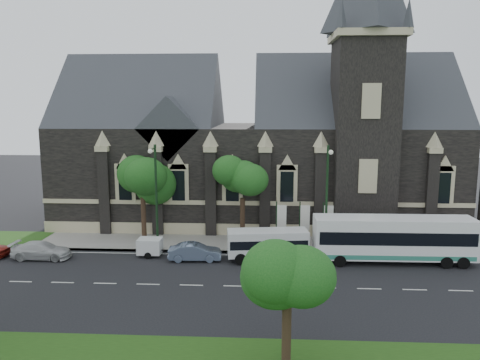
# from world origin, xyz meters

# --- Properties ---
(ground) EXTENTS (160.00, 160.00, 0.00)m
(ground) POSITION_xyz_m (0.00, 0.00, 0.00)
(ground) COLOR black
(ground) RESTS_ON ground
(sidewalk) EXTENTS (80.00, 5.00, 0.15)m
(sidewalk) POSITION_xyz_m (0.00, 9.50, 0.07)
(sidewalk) COLOR gray
(sidewalk) RESTS_ON ground
(museum) EXTENTS (40.00, 17.70, 29.90)m
(museum) POSITION_xyz_m (5.12, 18.78, 8.17)
(museum) COLOR black
(museum) RESTS_ON ground
(tree_park_east) EXTENTS (3.40, 3.40, 6.28)m
(tree_park_east) POSITION_xyz_m (6.18, -9.32, 4.62)
(tree_park_east) COLOR black
(tree_park_east) RESTS_ON ground
(tree_walk_right) EXTENTS (4.08, 4.08, 7.80)m
(tree_walk_right) POSITION_xyz_m (3.21, 10.71, 5.82)
(tree_walk_right) COLOR black
(tree_walk_right) RESTS_ON ground
(tree_walk_left) EXTENTS (3.91, 3.91, 7.64)m
(tree_walk_left) POSITION_xyz_m (-5.80, 10.70, 5.73)
(tree_walk_left) COLOR black
(tree_walk_left) RESTS_ON ground
(street_lamp_near) EXTENTS (0.36, 1.88, 9.00)m
(street_lamp_near) POSITION_xyz_m (10.00, 7.09, 5.11)
(street_lamp_near) COLOR black
(street_lamp_near) RESTS_ON ground
(street_lamp_mid) EXTENTS (0.36, 1.88, 9.00)m
(street_lamp_mid) POSITION_xyz_m (-4.00, 7.09, 5.11)
(street_lamp_mid) COLOR black
(street_lamp_mid) RESTS_ON ground
(banner_flag_left) EXTENTS (0.90, 0.10, 4.00)m
(banner_flag_left) POSITION_xyz_m (6.29, 9.00, 2.38)
(banner_flag_left) COLOR black
(banner_flag_left) RESTS_ON ground
(banner_flag_center) EXTENTS (0.90, 0.10, 4.00)m
(banner_flag_center) POSITION_xyz_m (8.29, 9.00, 2.38)
(banner_flag_center) COLOR black
(banner_flag_center) RESTS_ON ground
(banner_flag_right) EXTENTS (0.90, 0.10, 4.00)m
(banner_flag_right) POSITION_xyz_m (10.29, 9.00, 2.38)
(banner_flag_right) COLOR black
(banner_flag_right) RESTS_ON ground
(tour_coach) EXTENTS (12.27, 2.92, 3.57)m
(tour_coach) POSITION_xyz_m (15.01, 5.48, 1.94)
(tour_coach) COLOR white
(tour_coach) RESTS_ON ground
(shuttle_bus) EXTENTS (6.49, 2.93, 2.43)m
(shuttle_bus) POSITION_xyz_m (5.25, 5.45, 1.42)
(shuttle_bus) COLOR silver
(shuttle_bus) RESTS_ON ground
(box_trailer) EXTENTS (2.75, 1.61, 1.46)m
(box_trailer) POSITION_xyz_m (-4.32, 5.92, 0.83)
(box_trailer) COLOR silver
(box_trailer) RESTS_ON ground
(sedan) EXTENTS (4.26, 1.74, 1.37)m
(sedan) POSITION_xyz_m (-0.51, 5.07, 0.69)
(sedan) COLOR slate
(sedan) RESTS_ON ground
(car_far_white) EXTENTS (4.68, 1.92, 1.36)m
(car_far_white) POSITION_xyz_m (-12.84, 4.85, 0.68)
(car_far_white) COLOR silver
(car_far_white) RESTS_ON ground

